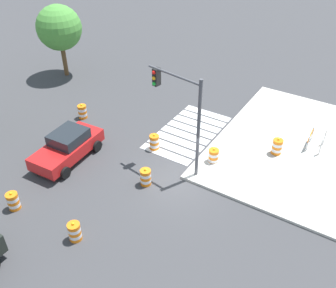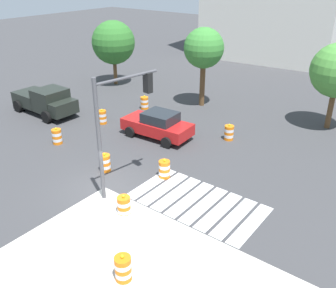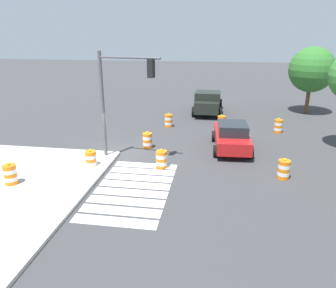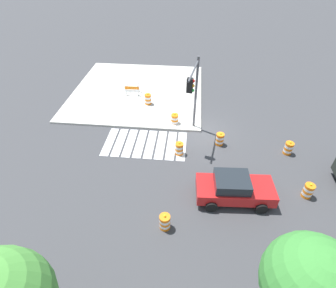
{
  "view_description": "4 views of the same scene",
  "coord_description": "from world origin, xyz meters",
  "px_view_note": "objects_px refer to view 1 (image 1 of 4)",
  "views": [
    {
      "loc": [
        -13.19,
        -7.49,
        13.17
      ],
      "look_at": [
        0.85,
        1.3,
        1.22
      ],
      "focal_mm": 40.63,
      "sensor_mm": 36.0,
      "label": 1
    },
    {
      "loc": [
        11.4,
        -9.98,
        9.57
      ],
      "look_at": [
        1.31,
        3.18,
        1.57
      ],
      "focal_mm": 39.89,
      "sensor_mm": 36.0,
      "label": 2
    },
    {
      "loc": [
        16.29,
        5.28,
        6.54
      ],
      "look_at": [
        0.5,
        2.82,
        0.94
      ],
      "focal_mm": 34.4,
      "sensor_mm": 36.0,
      "label": 3
    },
    {
      "loc": [
        0.92,
        16.39,
        12.04
      ],
      "look_at": [
        2.23,
        3.12,
        1.19
      ],
      "focal_mm": 28.3,
      "sensor_mm": 36.0,
      "label": 4
    }
  ],
  "objects_px": {
    "traffic_barrel_lane_center": "(82,112)",
    "sports_car": "(68,146)",
    "traffic_barrel_median_far": "(75,232)",
    "traffic_barrel_far_curb": "(213,156)",
    "street_tree_streetside_near": "(59,28)",
    "traffic_barrel_on_sidewalk": "(277,147)",
    "traffic_light_pole": "(181,105)",
    "traffic_barrel_crosswalk_end": "(13,201)",
    "construction_barricade": "(313,138)",
    "traffic_barrel_near_corner": "(146,177)",
    "traffic_barrel_median_near": "(154,142)"
  },
  "relations": [
    {
      "from": "traffic_barrel_lane_center",
      "to": "construction_barricade",
      "type": "distance_m",
      "value": 14.29
    },
    {
      "from": "traffic_barrel_crosswalk_end",
      "to": "traffic_light_pole",
      "type": "height_order",
      "value": "traffic_light_pole"
    },
    {
      "from": "traffic_barrel_crosswalk_end",
      "to": "traffic_barrel_median_near",
      "type": "bearing_deg",
      "value": -21.59
    },
    {
      "from": "street_tree_streetside_near",
      "to": "traffic_barrel_far_curb",
      "type": "bearing_deg",
      "value": -104.81
    },
    {
      "from": "traffic_light_pole",
      "to": "traffic_barrel_median_far",
      "type": "bearing_deg",
      "value": 168.74
    },
    {
      "from": "traffic_barrel_crosswalk_end",
      "to": "traffic_barrel_lane_center",
      "type": "bearing_deg",
      "value": 19.89
    },
    {
      "from": "traffic_barrel_near_corner",
      "to": "traffic_barrel_crosswalk_end",
      "type": "xyz_separation_m",
      "value": [
        -4.76,
        4.33,
        0.0
      ]
    },
    {
      "from": "traffic_barrel_median_near",
      "to": "street_tree_streetside_near",
      "type": "height_order",
      "value": "street_tree_streetside_near"
    },
    {
      "from": "traffic_barrel_near_corner",
      "to": "construction_barricade",
      "type": "distance_m",
      "value": 9.94
    },
    {
      "from": "traffic_barrel_far_curb",
      "to": "traffic_light_pole",
      "type": "xyz_separation_m",
      "value": [
        -1.32,
        1.39,
        3.46
      ]
    },
    {
      "from": "traffic_barrel_near_corner",
      "to": "traffic_barrel_median_far",
      "type": "distance_m",
      "value": 4.64
    },
    {
      "from": "traffic_barrel_crosswalk_end",
      "to": "construction_barricade",
      "type": "xyz_separation_m",
      "value": [
        12.38,
        -10.71,
        0.27
      ]
    },
    {
      "from": "traffic_barrel_median_far",
      "to": "traffic_barrel_far_curb",
      "type": "relative_size",
      "value": 1.0
    },
    {
      "from": "traffic_barrel_far_curb",
      "to": "construction_barricade",
      "type": "distance_m",
      "value": 5.98
    },
    {
      "from": "sports_car",
      "to": "traffic_barrel_near_corner",
      "type": "xyz_separation_m",
      "value": [
        0.48,
        -4.89,
        -0.36
      ]
    },
    {
      "from": "traffic_barrel_far_curb",
      "to": "street_tree_streetside_near",
      "type": "distance_m",
      "value": 15.74
    },
    {
      "from": "traffic_barrel_crosswalk_end",
      "to": "street_tree_streetside_near",
      "type": "bearing_deg",
      "value": 34.76
    },
    {
      "from": "traffic_barrel_far_curb",
      "to": "traffic_barrel_lane_center",
      "type": "bearing_deg",
      "value": 91.42
    },
    {
      "from": "traffic_barrel_near_corner",
      "to": "street_tree_streetside_near",
      "type": "relative_size",
      "value": 0.19
    },
    {
      "from": "construction_barricade",
      "to": "traffic_light_pole",
      "type": "distance_m",
      "value": 8.5
    },
    {
      "from": "traffic_barrel_crosswalk_end",
      "to": "traffic_barrel_median_far",
      "type": "bearing_deg",
      "value": -87.59
    },
    {
      "from": "traffic_light_pole",
      "to": "traffic_barrel_lane_center",
      "type": "bearing_deg",
      "value": 82.25
    },
    {
      "from": "traffic_barrel_lane_center",
      "to": "traffic_barrel_far_curb",
      "type": "bearing_deg",
      "value": -88.58
    },
    {
      "from": "traffic_barrel_median_far",
      "to": "traffic_barrel_far_curb",
      "type": "distance_m",
      "value": 8.44
    },
    {
      "from": "traffic_barrel_near_corner",
      "to": "traffic_light_pole",
      "type": "xyz_separation_m",
      "value": [
        2.07,
        -0.78,
        3.46
      ]
    },
    {
      "from": "traffic_barrel_near_corner",
      "to": "traffic_barrel_crosswalk_end",
      "type": "distance_m",
      "value": 6.44
    },
    {
      "from": "traffic_light_pole",
      "to": "traffic_barrel_crosswalk_end",
      "type": "bearing_deg",
      "value": 143.22
    },
    {
      "from": "traffic_barrel_crosswalk_end",
      "to": "construction_barricade",
      "type": "relative_size",
      "value": 0.78
    },
    {
      "from": "traffic_barrel_lane_center",
      "to": "street_tree_streetside_near",
      "type": "distance_m",
      "value": 7.66
    },
    {
      "from": "traffic_barrel_median_near",
      "to": "traffic_barrel_on_sidewalk",
      "type": "bearing_deg",
      "value": -63.26
    },
    {
      "from": "traffic_barrel_median_near",
      "to": "construction_barricade",
      "type": "relative_size",
      "value": 0.78
    },
    {
      "from": "traffic_barrel_lane_center",
      "to": "sports_car",
      "type": "bearing_deg",
      "value": -147.64
    },
    {
      "from": "traffic_barrel_lane_center",
      "to": "traffic_barrel_median_far",
      "type": "bearing_deg",
      "value": -139.42
    },
    {
      "from": "traffic_barrel_lane_center",
      "to": "construction_barricade",
      "type": "relative_size",
      "value": 0.78
    },
    {
      "from": "traffic_barrel_lane_center",
      "to": "traffic_light_pole",
      "type": "relative_size",
      "value": 0.19
    },
    {
      "from": "traffic_barrel_near_corner",
      "to": "traffic_barrel_on_sidewalk",
      "type": "height_order",
      "value": "traffic_barrel_on_sidewalk"
    },
    {
      "from": "traffic_barrel_crosswalk_end",
      "to": "sports_car",
      "type": "bearing_deg",
      "value": 7.45
    },
    {
      "from": "traffic_barrel_far_curb",
      "to": "traffic_barrel_median_near",
      "type": "bearing_deg",
      "value": 99.53
    },
    {
      "from": "traffic_light_pole",
      "to": "street_tree_streetside_near",
      "type": "bearing_deg",
      "value": 68.73
    },
    {
      "from": "traffic_barrel_median_near",
      "to": "traffic_barrel_median_far",
      "type": "relative_size",
      "value": 1.0
    },
    {
      "from": "traffic_barrel_median_far",
      "to": "traffic_barrel_on_sidewalk",
      "type": "height_order",
      "value": "traffic_barrel_on_sidewalk"
    },
    {
      "from": "sports_car",
      "to": "traffic_barrel_on_sidewalk",
      "type": "height_order",
      "value": "sports_car"
    },
    {
      "from": "traffic_barrel_near_corner",
      "to": "traffic_barrel_median_far",
      "type": "relative_size",
      "value": 1.0
    },
    {
      "from": "traffic_barrel_median_far",
      "to": "construction_barricade",
      "type": "xyz_separation_m",
      "value": [
        12.22,
        -6.93,
        0.27
      ]
    },
    {
      "from": "traffic_barrel_on_sidewalk",
      "to": "traffic_barrel_near_corner",
      "type": "bearing_deg",
      "value": 140.61
    },
    {
      "from": "traffic_barrel_on_sidewalk",
      "to": "traffic_barrel_lane_center",
      "type": "bearing_deg",
      "value": 102.93
    },
    {
      "from": "traffic_barrel_lane_center",
      "to": "traffic_light_pole",
      "type": "height_order",
      "value": "traffic_light_pole"
    },
    {
      "from": "sports_car",
      "to": "traffic_barrel_crosswalk_end",
      "type": "distance_m",
      "value": 4.33
    },
    {
      "from": "traffic_barrel_on_sidewalk",
      "to": "traffic_light_pole",
      "type": "bearing_deg",
      "value": 133.33
    },
    {
      "from": "sports_car",
      "to": "traffic_barrel_crosswalk_end",
      "type": "bearing_deg",
      "value": -172.55
    }
  ]
}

